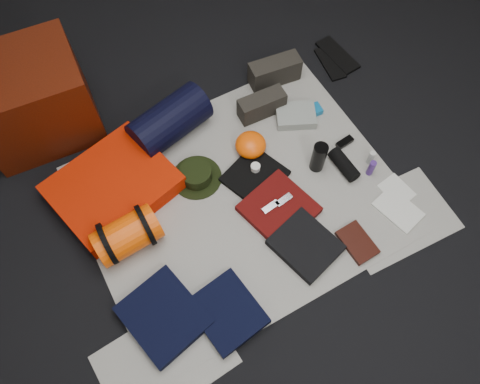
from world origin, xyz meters
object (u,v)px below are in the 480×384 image
navy_duffel (170,121)px  sleeping_pad (113,187)px  compact_camera (296,120)px  paperback_book (357,243)px  red_cabinet (32,100)px  stuff_sack (127,235)px  water_bottle (319,157)px

navy_duffel → sleeping_pad: bearing=-169.5°
compact_camera → paperback_book: 0.80m
red_cabinet → stuff_sack: size_ratio=1.83×
water_bottle → sleeping_pad: bearing=159.0°
paperback_book → red_cabinet: bearing=125.7°
water_bottle → paperback_book: (-0.07, -0.48, -0.08)m
sleeping_pad → stuff_sack: stuff_sack is taller
sleeping_pad → compact_camera: sleeping_pad is taller
sleeping_pad → navy_duffel: size_ratio=1.36×
red_cabinet → navy_duffel: (0.61, -0.39, -0.12)m
navy_duffel → paperback_book: size_ratio=2.17×
stuff_sack → navy_duffel: size_ratio=0.72×
sleeping_pad → compact_camera: size_ratio=6.69×
water_bottle → compact_camera: bearing=78.2°
red_cabinet → sleeping_pad: bearing=-68.6°
red_cabinet → paperback_book: bearing=-47.6°
stuff_sack → water_bottle: water_bottle is taller
water_bottle → compact_camera: 0.32m
water_bottle → paperback_book: water_bottle is taller
water_bottle → compact_camera: (0.06, 0.31, -0.08)m
stuff_sack → paperback_book: (1.00, -0.56, -0.08)m
stuff_sack → navy_duffel: 0.69m
stuff_sack → compact_camera: (1.13, 0.22, -0.08)m
red_cabinet → water_bottle: red_cabinet is taller
paperback_book → navy_duffel: bearing=114.2°
stuff_sack → compact_camera: stuff_sack is taller
stuff_sack → paperback_book: bearing=-29.5°
compact_camera → paperback_book: bearing=-81.6°
stuff_sack → water_bottle: 1.07m
compact_camera → paperback_book: compact_camera is taller
compact_camera → sleeping_pad: bearing=-166.4°
sleeping_pad → compact_camera: bearing=-4.4°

